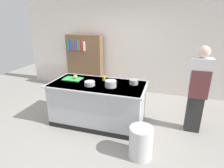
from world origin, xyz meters
The scene contains 12 objects.
ground_plane centered at (0.00, 0.00, 0.00)m, with size 10.00×10.00×0.00m, color #9E9991.
back_wall centered at (0.00, 2.10, 1.50)m, with size 6.40×0.12×3.00m, color silver.
counter_island centered at (0.00, 0.00, 0.47)m, with size 1.98×0.98×0.90m.
cutting_board centered at (-0.62, 0.10, 0.91)m, with size 0.40×0.28×0.02m, color green.
onion centered at (-0.56, 0.10, 0.97)m, with size 0.09×0.09×0.09m, color tan.
stock_pot centered at (0.31, -0.09, 0.97)m, with size 0.29×0.23×0.13m.
sauce_pan centered at (0.72, 0.19, 0.95)m, with size 0.25×0.18×0.10m.
mixing_bowl centered at (-0.11, -0.14, 0.94)m, with size 0.21×0.21×0.09m, color #B7BABF.
juice_cup centered at (0.06, 0.23, 0.95)m, with size 0.07×0.07×0.10m, color yellow.
trash_bin centered at (1.04, -0.79, 0.27)m, with size 0.38×0.38×0.54m, color silver.
person_chef centered at (1.93, 0.28, 0.91)m, with size 0.38×0.25×1.72m.
bookshelf centered at (-1.11, 1.80, 0.85)m, with size 1.10×0.31×1.70m.
Camera 1 is at (1.32, -3.30, 2.19)m, focal length 29.53 mm.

